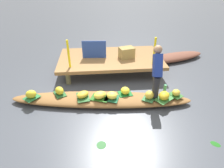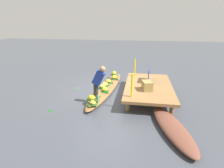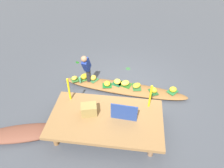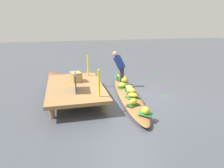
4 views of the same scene
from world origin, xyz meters
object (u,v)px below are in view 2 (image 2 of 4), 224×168
Objects in this scene: moored_boat at (172,127)px; banana_bunch_6 at (114,73)px; banana_bunch_1 at (114,77)px; banana_bunch_8 at (103,86)px; banana_bunch_3 at (93,103)px; water_bottle at (98,99)px; produce_crate at (147,86)px; banana_bunch_2 at (96,94)px; banana_bunch_4 at (108,81)px; banana_bunch_7 at (105,84)px; banana_bunch_5 at (92,98)px; vendor_boat at (107,88)px; banana_bunch_0 at (105,89)px; market_banner at (149,75)px; vendor_person at (98,80)px.

banana_bunch_6 is at bearing -168.50° from moored_boat.
banana_bunch_8 is (1.27, -0.31, -0.01)m from banana_bunch_1.
banana_bunch_3 reaches higher than moored_boat.
water_bottle is (3.25, -0.09, 0.01)m from banana_bunch_6.
produce_crate is at bearing 70.80° from banana_bunch_8.
moored_boat is at bearing 58.76° from banana_bunch_2.
banana_bunch_4 is at bearing -159.10° from moored_boat.
banana_bunch_7 is (-2.71, -2.40, 0.17)m from moored_boat.
banana_bunch_5 reaches higher than moored_boat.
vendor_boat is 18.94× the size of banana_bunch_0.
banana_bunch_8 reaches higher than vendor_boat.
market_banner is at bearing 100.12° from vendor_boat.
banana_bunch_2 is (2.16, -0.39, 0.00)m from banana_bunch_1.
banana_bunch_5 reaches higher than banana_bunch_3.
market_banner is at bearing 92.88° from banana_bunch_7.
banana_bunch_0 is 1.89m from market_banner.
banana_bunch_8 is (-2.42, -2.45, 0.17)m from moored_boat.
banana_bunch_1 is 0.83× the size of banana_bunch_4.
banana_bunch_3 is 0.18× the size of vendor_person.
banana_bunch_7 is (1.64, -0.16, -0.02)m from banana_bunch_6.
banana_bunch_0 reaches higher than banana_bunch_8.
banana_bunch_0 is 0.95× the size of banana_bunch_6.
vendor_person reaches higher than banana_bunch_4.
banana_bunch_1 is (-3.69, -2.14, 0.18)m from moored_boat.
vendor_boat is 19.35× the size of banana_bunch_2.
produce_crate reaches higher than banana_bunch_6.
banana_bunch_8 is at bearing -9.02° from banana_bunch_7.
banana_bunch_8 is at bearing -109.20° from produce_crate.
banana_bunch_7 is at bearing -5.47° from banana_bunch_6.
banana_bunch_7 is 0.42× the size of market_banner.
water_bottle is at bearing 154.16° from banana_bunch_3.
banana_bunch_8 is 0.21× the size of vendor_person.
banana_bunch_7 is (-1.86, 0.05, 0.01)m from banana_bunch_3.
banana_bunch_4 is (-3.12, -2.32, 0.16)m from moored_boat.
produce_crate is (-0.71, 1.67, 0.31)m from water_bottle.
produce_crate is at bearing 98.16° from banana_bunch_2.
banana_bunch_6 is at bearing -176.62° from vendor_boat.
banana_bunch_0 is at bearing 26.12° from banana_bunch_8.
produce_crate is (0.88, 1.66, 0.53)m from vendor_boat.
moored_boat is (2.68, 2.33, 0.02)m from vendor_boat.
banana_bunch_7 is 1.61m from water_bottle.
banana_bunch_5 reaches higher than banana_bunch_7.
vendor_person is (2.32, -0.23, 0.59)m from banana_bunch_1.
vendor_boat is at bearing 176.07° from banana_bunch_3.
market_banner is at bearing 113.08° from banana_bunch_0.
banana_bunch_0 is 0.60m from banana_bunch_2.
produce_crate reaches higher than banana_bunch_0.
banana_bunch_2 is 0.92× the size of banana_bunch_8.
moored_boat is at bearing 45.30° from banana_bunch_8.
vendor_boat is 1.79× the size of moored_boat.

